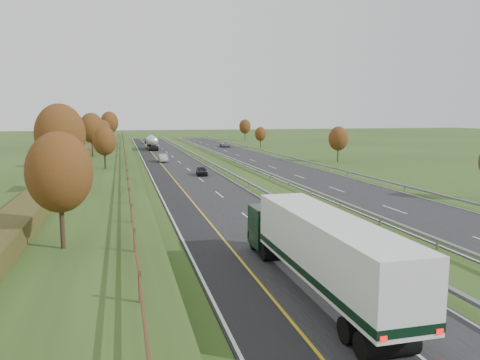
% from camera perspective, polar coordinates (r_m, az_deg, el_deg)
% --- Properties ---
extents(ground, '(400.00, 400.00, 0.00)m').
position_cam_1_polar(ground, '(72.06, -0.52, 1.04)').
color(ground, '#2C4719').
rests_on(ground, ground).
extents(near_carriageway, '(10.50, 200.00, 0.04)m').
position_cam_1_polar(near_carriageway, '(75.53, -7.34, 1.31)').
color(near_carriageway, black).
rests_on(near_carriageway, ground).
extents(far_carriageway, '(10.50, 200.00, 0.04)m').
position_cam_1_polar(far_carriageway, '(79.20, 4.60, 1.66)').
color(far_carriageway, black).
rests_on(far_carriageway, ground).
extents(hard_shoulder, '(3.00, 200.00, 0.04)m').
position_cam_1_polar(hard_shoulder, '(75.18, -10.17, 1.22)').
color(hard_shoulder, black).
rests_on(hard_shoulder, ground).
extents(lane_markings, '(26.75, 200.00, 0.01)m').
position_cam_1_polar(lane_markings, '(76.43, -2.56, 1.47)').
color(lane_markings, silver).
rests_on(lane_markings, near_carriageway).
extents(embankment_left, '(12.00, 200.00, 2.00)m').
position_cam_1_polar(embankment_left, '(74.99, -17.26, 1.72)').
color(embankment_left, '#2C4719').
rests_on(embankment_left, ground).
extents(hedge_left, '(2.20, 180.00, 1.10)m').
position_cam_1_polar(hedge_left, '(74.99, -18.84, 2.84)').
color(hedge_left, '#393C18').
rests_on(hedge_left, embankment_left).
extents(fence_left, '(0.12, 189.06, 1.20)m').
position_cam_1_polar(fence_left, '(74.32, -13.86, 3.13)').
color(fence_left, '#422B19').
rests_on(fence_left, embankment_left).
extents(median_barrier_near, '(0.32, 200.00, 0.71)m').
position_cam_1_polar(median_barrier_near, '(76.35, -3.09, 1.88)').
color(median_barrier_near, gray).
rests_on(median_barrier_near, ground).
extents(median_barrier_far, '(0.32, 200.00, 0.71)m').
position_cam_1_polar(median_barrier_far, '(77.49, 0.61, 1.99)').
color(median_barrier_far, gray).
rests_on(median_barrier_far, ground).
extents(outer_barrier_far, '(0.32, 200.00, 0.71)m').
position_cam_1_polar(outer_barrier_far, '(81.19, 8.49, 2.18)').
color(outer_barrier_far, gray).
rests_on(outer_barrier_far, ground).
extents(trees_left, '(6.64, 164.30, 7.66)m').
position_cam_1_polar(trees_left, '(71.25, -17.29, 5.74)').
color(trees_left, '#2D2116').
rests_on(trees_left, embankment_left).
extents(trees_far, '(8.45, 118.60, 7.12)m').
position_cam_1_polar(trees_far, '(110.80, 6.27, 5.63)').
color(trees_far, '#2D2116').
rests_on(trees_far, ground).
extents(box_lorry, '(2.58, 16.28, 4.06)m').
position_cam_1_polar(box_lorry, '(23.09, 9.50, -8.19)').
color(box_lorry, black).
rests_on(box_lorry, near_carriageway).
extents(road_tanker, '(2.40, 11.22, 3.46)m').
position_cam_1_polar(road_tanker, '(119.41, -10.66, 4.56)').
color(road_tanker, silver).
rests_on(road_tanker, near_carriageway).
extents(car_dark_near, '(1.85, 3.90, 1.29)m').
position_cam_1_polar(car_dark_near, '(67.62, -4.68, 1.14)').
color(car_dark_near, black).
rests_on(car_dark_near, near_carriageway).
extents(car_silver_mid, '(1.56, 4.39, 1.44)m').
position_cam_1_polar(car_silver_mid, '(87.58, -9.37, 2.67)').
color(car_silver_mid, '#A1A2A6').
rests_on(car_silver_mid, near_carriageway).
extents(car_small_far, '(2.34, 5.11, 1.45)m').
position_cam_1_polar(car_small_far, '(144.24, -11.11, 4.68)').
color(car_small_far, '#18143F').
rests_on(car_small_far, near_carriageway).
extents(car_oncoming, '(2.74, 5.36, 1.45)m').
position_cam_1_polar(car_oncoming, '(126.49, -1.86, 4.38)').
color(car_oncoming, '#A1A0A4').
rests_on(car_oncoming, far_carriageway).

